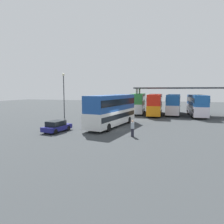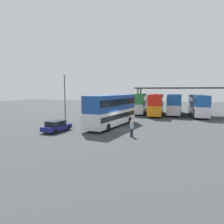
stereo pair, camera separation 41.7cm
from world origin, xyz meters
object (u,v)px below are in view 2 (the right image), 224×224
at_px(lamppost_tall, 65,90).
at_px(pedestrian_waiting, 132,128).
at_px(parked_hatchback, 56,126).
at_px(double_decker_far_right, 175,104).
at_px(double_decker_near_canopy, 139,103).
at_px(double_decker_end_of_row, 198,105).
at_px(double_decker_mid_row, 156,104).
at_px(double_decker_main, 112,109).

bearing_deg(lamppost_tall, pedestrian_waiting, -37.40).
distance_m(parked_hatchback, double_decker_far_right, 26.37).
height_order(double_decker_near_canopy, double_decker_far_right, double_decker_near_canopy).
bearing_deg(lamppost_tall, double_decker_far_right, 31.04).
height_order(parked_hatchback, double_decker_end_of_row, double_decker_end_of_row).
height_order(double_decker_mid_row, double_decker_far_right, double_decker_mid_row).
relative_size(parked_hatchback, lamppost_tall, 0.51).
relative_size(parked_hatchback, double_decker_far_right, 0.37).
xyz_separation_m(parked_hatchback, double_decker_mid_row, (9.95, 20.61, 1.62)).
distance_m(double_decker_main, double_decker_near_canopy, 17.24).
bearing_deg(double_decker_main, double_decker_mid_row, -7.13).
xyz_separation_m(double_decker_main, pedestrian_waiting, (3.86, -5.32, -1.46)).
height_order(double_decker_far_right, pedestrian_waiting, double_decker_far_right).
bearing_deg(parked_hatchback, double_decker_far_right, -21.88).
bearing_deg(lamppost_tall, double_decker_mid_row, 31.65).
bearing_deg(double_decker_near_canopy, lamppost_tall, 130.89).
xyz_separation_m(double_decker_end_of_row, pedestrian_waiting, (-8.61, -20.39, -1.34)).
xyz_separation_m(double_decker_far_right, lamppost_tall, (-18.89, -11.37, 2.72)).
relative_size(double_decker_main, double_decker_end_of_row, 1.09).
bearing_deg(parked_hatchback, double_decker_main, -35.36).
distance_m(double_decker_end_of_row, lamppost_tall, 25.07).
distance_m(double_decker_near_canopy, double_decker_end_of_row, 11.78).
distance_m(double_decker_far_right, double_decker_end_of_row, 4.72).
height_order(double_decker_far_right, lamppost_tall, lamppost_tall).
relative_size(double_decker_far_right, pedestrian_waiting, 6.08).
bearing_deg(parked_hatchback, double_decker_mid_row, -16.64).
height_order(double_decker_main, pedestrian_waiting, double_decker_main).
relative_size(double_decker_near_canopy, pedestrian_waiting, 5.95).
relative_size(double_decker_mid_row, pedestrian_waiting, 6.43).
xyz_separation_m(double_decker_main, parked_hatchback, (-5.32, -5.42, -1.69)).
xyz_separation_m(double_decker_main, double_decker_end_of_row, (12.47, 15.07, -0.12)).
relative_size(double_decker_mid_row, lamppost_tall, 1.46).
distance_m(parked_hatchback, double_decker_end_of_row, 27.18).
bearing_deg(double_decker_mid_row, pedestrian_waiting, 176.49).
height_order(double_decker_main, parked_hatchback, double_decker_main).
bearing_deg(parked_hatchback, pedestrian_waiting, -80.25).
height_order(double_decker_near_canopy, lamppost_tall, lamppost_tall).
height_order(parked_hatchback, double_decker_near_canopy, double_decker_near_canopy).
xyz_separation_m(double_decker_mid_row, pedestrian_waiting, (-0.77, -20.51, -1.39)).
relative_size(double_decker_mid_row, double_decker_far_right, 1.06).
bearing_deg(double_decker_end_of_row, double_decker_main, 137.66).
bearing_deg(double_decker_far_right, pedestrian_waiting, 171.66).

